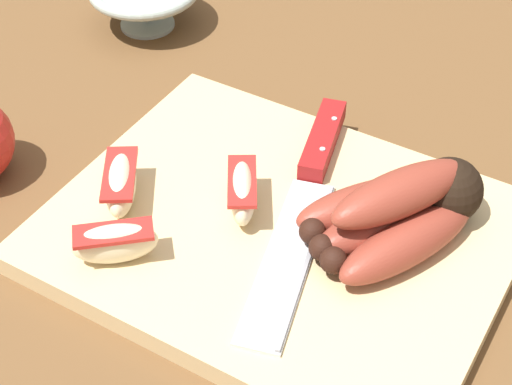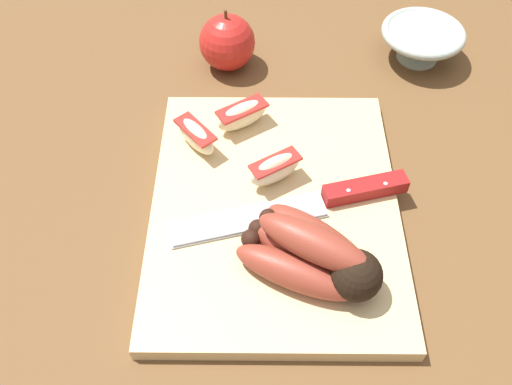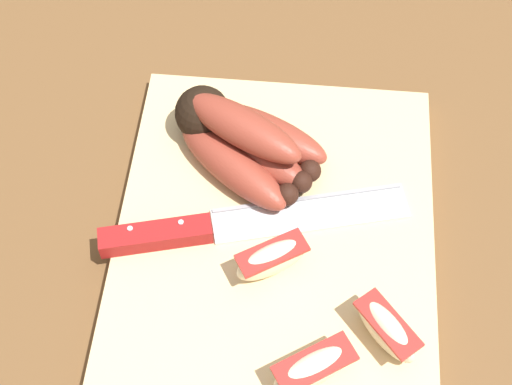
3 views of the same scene
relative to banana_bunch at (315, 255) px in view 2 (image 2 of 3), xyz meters
The scene contains 9 objects.
ground_plane 0.12m from the banana_bunch, 154.85° to the right, with size 6.00×6.00×0.00m, color brown.
cutting_board 0.10m from the banana_bunch, 155.50° to the right, with size 0.36×0.29×0.02m, color #DBBC84.
banana_bunch is the anchor object (origin of this frame).
chefs_knife 0.09m from the banana_bunch, 166.98° to the left, with size 0.10×0.28×0.02m.
apple_wedge_near 0.13m from the banana_bunch, 162.14° to the right, with size 0.05×0.07×0.04m.
apple_wedge_middle 0.23m from the banana_bunch, 159.50° to the right, with size 0.06×0.07×0.04m.
apple_wedge_far 0.22m from the banana_bunch, 142.13° to the right, with size 0.06×0.06×0.04m.
whole_apple 0.37m from the banana_bunch, 163.79° to the right, with size 0.08×0.08×0.09m.
ceramic_bowl 0.42m from the banana_bunch, 154.52° to the left, with size 0.12×0.12×0.05m.
Camera 2 is at (0.40, -0.01, 0.53)m, focal length 38.50 mm.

